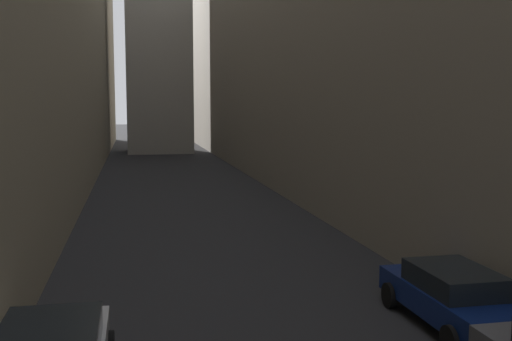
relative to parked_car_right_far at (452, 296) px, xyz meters
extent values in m
plane|color=#232326|center=(-4.40, 26.23, -0.77)|extent=(264.00, 264.00, 0.00)
cube|color=gray|center=(6.82, 28.23, 9.11)|extent=(11.43, 108.00, 19.77)
cube|color=black|center=(-8.80, -1.91, 0.42)|extent=(1.69, 2.06, 0.51)
cube|color=navy|center=(0.00, 0.03, -0.13)|extent=(1.71, 4.57, 0.61)
cube|color=black|center=(0.00, -0.07, 0.43)|extent=(1.57, 2.37, 0.51)
cylinder|color=black|center=(-0.85, 1.58, -0.44)|extent=(0.22, 0.66, 0.66)
cylinder|color=black|center=(0.85, 1.58, -0.44)|extent=(0.22, 0.66, 0.66)
cylinder|color=black|center=(-0.85, -1.53, -0.44)|extent=(0.22, 0.66, 0.66)
camera|label=1|loc=(-7.29, -12.70, 4.46)|focal=42.59mm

